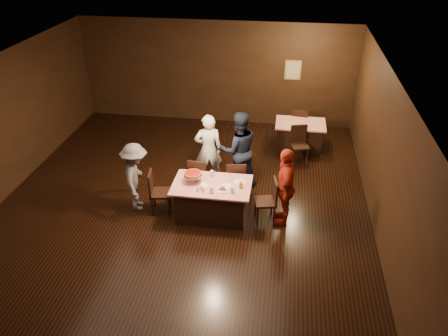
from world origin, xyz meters
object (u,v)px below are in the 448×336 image
(glass_amber, at_px, (241,185))
(plate_empty, at_px, (240,182))
(chair_end_right, at_px, (265,201))
(diner_red_shirt, at_px, (285,187))
(chair_far_left, at_px, (200,176))
(glass_front_left, at_px, (212,190))
(pizza_stand, at_px, (193,174))
(glass_back, at_px, (212,174))
(main_table, at_px, (212,200))
(chair_end_left, at_px, (160,192))
(diner_white_jacket, at_px, (208,150))
(glass_front_right, at_px, (232,190))
(diner_navy_hoodie, at_px, (239,150))
(back_table, at_px, (299,136))
(diner_grey_knit, at_px, (136,177))
(chair_back_near, at_px, (300,145))
(chair_back_far, at_px, (300,124))
(chair_far_right, at_px, (236,179))

(glass_amber, bearing_deg, plate_empty, 104.04)
(chair_end_right, distance_m, diner_red_shirt, 0.53)
(chair_far_left, relative_size, glass_front_left, 6.79)
(pizza_stand, bearing_deg, glass_back, 35.54)
(main_table, height_order, glass_front_left, glass_front_left)
(chair_end_left, distance_m, diner_white_jacket, 1.58)
(diner_red_shirt, xyz_separation_m, plate_empty, (-0.93, 0.13, -0.06))
(chair_far_left, distance_m, glass_front_right, 1.36)
(diner_navy_hoodie, xyz_separation_m, diner_red_shirt, (1.08, -1.28, -0.07))
(glass_front_right, bearing_deg, back_table, 69.15)
(chair_end_right, xyz_separation_m, diner_navy_hoodie, (-0.71, 1.30, 0.44))
(diner_grey_knit, height_order, glass_amber, diner_grey_knit)
(diner_white_jacket, xyz_separation_m, glass_back, (0.26, -1.01, -0.02))
(diner_white_jacket, relative_size, diner_grey_knit, 1.13)
(diner_navy_hoodie, relative_size, glass_front_right, 13.05)
(diner_white_jacket, height_order, diner_navy_hoodie, diner_navy_hoodie)
(chair_back_near, height_order, diner_white_jacket, diner_white_jacket)
(glass_front_left, distance_m, glass_amber, 0.60)
(diner_white_jacket, distance_m, glass_amber, 1.63)
(diner_red_shirt, distance_m, glass_front_right, 1.06)
(chair_far_left, xyz_separation_m, diner_red_shirt, (1.88, -0.73, 0.37))
(glass_front_left, height_order, glass_back, same)
(chair_far_left, height_order, pizza_stand, pizza_stand)
(chair_far_left, bearing_deg, chair_back_near, -130.90)
(chair_end_left, height_order, glass_front_right, chair_end_left)
(diner_navy_hoodie, xyz_separation_m, glass_amber, (0.21, -1.35, -0.07))
(back_table, xyz_separation_m, glass_front_left, (-1.75, -3.59, 0.46))
(chair_back_near, distance_m, glass_front_right, 3.17)
(chair_back_near, distance_m, diner_red_shirt, 2.61)
(plate_empty, bearing_deg, diner_white_jacket, 126.51)
(chair_end_right, relative_size, chair_back_far, 1.00)
(diner_red_shirt, bearing_deg, chair_end_left, -89.95)
(glass_back, bearing_deg, diner_grey_knit, -171.24)
(diner_white_jacket, relative_size, diner_navy_hoodie, 0.94)
(chair_back_far, bearing_deg, diner_white_jacket, 57.40)
(chair_end_left, distance_m, pizza_stand, 0.85)
(main_table, distance_m, chair_far_left, 0.85)
(chair_end_right, bearing_deg, diner_navy_hoodie, -162.93)
(glass_amber, bearing_deg, diner_grey_knit, 177.25)
(back_table, relative_size, diner_navy_hoodie, 0.71)
(chair_end_left, bearing_deg, diner_red_shirt, -98.99)
(chair_end_left, distance_m, glass_amber, 1.74)
(chair_back_near, xyz_separation_m, glass_front_left, (-1.75, -2.89, 0.37))
(chair_end_left, bearing_deg, chair_back_near, -57.71)
(diner_white_jacket, bearing_deg, back_table, -150.30)
(glass_amber, bearing_deg, chair_far_left, 141.34)
(pizza_stand, bearing_deg, plate_empty, 6.01)
(back_table, distance_m, chair_far_left, 3.36)
(diner_navy_hoodie, bearing_deg, chair_end_right, 99.56)
(chair_far_right, xyz_separation_m, glass_amber, (0.20, -0.80, 0.37))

